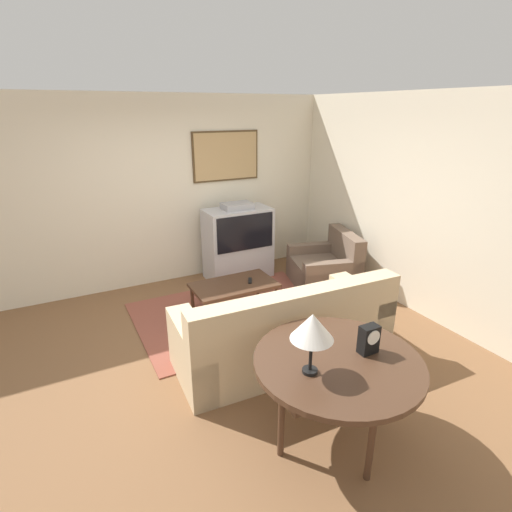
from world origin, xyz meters
TOP-DOWN VIEW (x-y plane):
  - ground_plane at (0.00, 0.00)m, footprint 12.00×12.00m
  - wall_back at (0.02, 2.13)m, footprint 12.00×0.10m
  - wall_right at (2.63, 0.00)m, footprint 0.06×12.00m
  - area_rug at (0.50, 0.64)m, footprint 2.48×1.79m
  - tv at (1.04, 1.70)m, footprint 1.00×0.54m
  - couch at (0.51, -0.54)m, footprint 2.24×0.97m
  - armchair at (2.06, 0.82)m, footprint 1.09×1.16m
  - coffee_table at (0.50, 0.67)m, footprint 1.05×0.61m
  - console_table at (0.29, -1.64)m, footprint 1.26×1.26m
  - table_lamp at (0.02, -1.67)m, footprint 0.30×0.30m
  - mantel_clock at (0.54, -1.67)m, footprint 0.15×0.10m
  - remote at (0.71, 0.65)m, footprint 0.11×0.16m

SIDE VIEW (x-z plane):
  - ground_plane at x=0.00m, z-range 0.00..0.00m
  - area_rug at x=0.50m, z-range 0.00..0.01m
  - armchair at x=2.06m, z-range -0.14..0.67m
  - couch at x=0.51m, z-range -0.13..0.79m
  - coffee_table at x=0.50m, z-range 0.16..0.56m
  - remote at x=0.71m, z-range 0.40..0.42m
  - tv at x=1.04m, z-range -0.03..1.15m
  - console_table at x=0.29m, z-range 0.32..1.08m
  - mantel_clock at x=0.54m, z-range 0.76..0.99m
  - table_lamp at x=0.02m, z-range 0.89..1.35m
  - wall_right at x=2.63m, z-range 0.00..2.70m
  - wall_back at x=0.02m, z-range 0.01..2.71m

